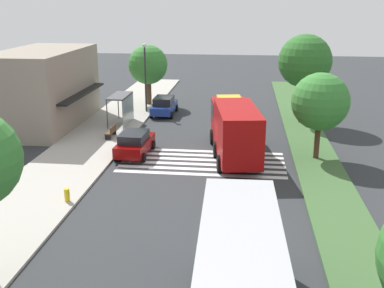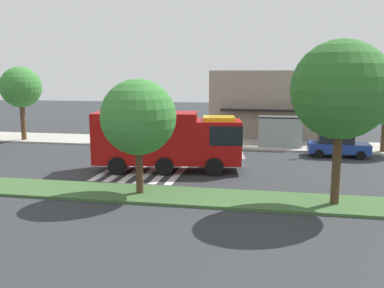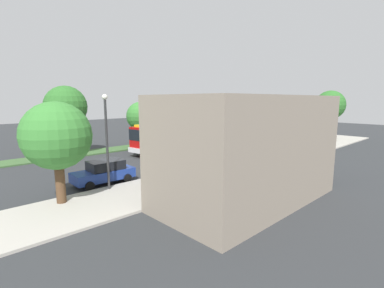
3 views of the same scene
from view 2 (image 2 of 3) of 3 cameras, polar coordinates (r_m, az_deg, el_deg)
ground_plane at (r=28.35m, az=-3.08°, el=-2.73°), size 120.00×120.00×0.00m
sidewalk at (r=36.52m, az=0.12°, el=0.19°), size 60.00×5.16×0.14m
median_strip at (r=21.40m, az=-7.88°, el=-6.72°), size 60.00×3.00×0.14m
crosswalk at (r=28.62m, az=-5.16°, el=-2.62°), size 4.95×10.71×0.01m
fire_truck at (r=25.98m, az=-2.94°, el=0.73°), size 9.55×3.83×3.68m
parked_car_mid at (r=32.77m, az=-1.36°, el=0.49°), size 4.29×2.21×1.65m
parked_car_east at (r=32.42m, az=19.25°, el=-0.13°), size 4.35×2.10×1.70m
bus_stop_shelter at (r=34.57m, az=11.98°, el=2.49°), size 3.50×1.40×2.46m
bench_near_shelter at (r=34.89m, az=5.33°, el=0.57°), size 1.60×0.50×0.90m
street_lamp at (r=33.93m, az=20.03°, el=5.30°), size 0.36×0.36×6.29m
storefront_building at (r=40.96m, az=10.94°, el=5.39°), size 11.49×6.55×6.31m
sidewalk_tree_west at (r=40.33m, az=-22.34°, el=7.14°), size 3.61×3.61×6.52m
median_tree_west at (r=20.56m, az=-7.34°, el=3.63°), size 3.73×3.73×5.68m
median_tree_center at (r=19.67m, az=19.67°, el=6.96°), size 4.41×4.41×7.42m
fire_hydrant at (r=36.96m, az=-13.24°, el=0.70°), size 0.28×0.28×0.70m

